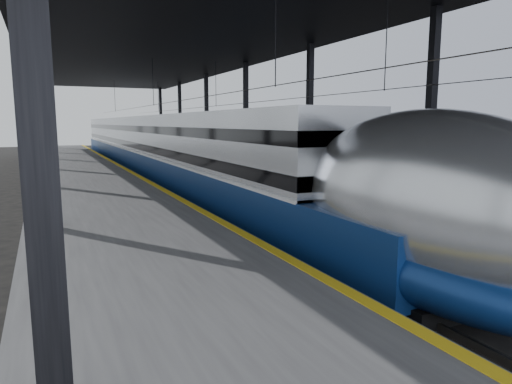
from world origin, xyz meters
TOP-DOWN VIEW (x-y plane):
  - ground at (0.00, 0.00)m, footprint 160.00×160.00m
  - platform at (-3.50, 20.00)m, footprint 6.00×80.00m
  - yellow_strip at (-0.70, 20.00)m, footprint 0.30×80.00m
  - rails at (4.50, 20.00)m, footprint 6.52×80.00m
  - canopy at (1.90, 20.00)m, footprint 18.00×75.00m
  - tgv_train at (2.00, 25.12)m, footprint 3.24×65.20m
  - second_train at (7.00, 38.10)m, footprint 2.57×56.05m

SIDE VIEW (x-z plane):
  - ground at x=0.00m, z-range 0.00..0.00m
  - rails at x=4.50m, z-range 0.00..0.16m
  - platform at x=-3.50m, z-range 0.00..1.00m
  - yellow_strip at x=-0.70m, z-range 1.00..1.01m
  - second_train at x=7.00m, z-range 0.02..3.56m
  - tgv_train at x=2.00m, z-range -0.15..4.49m
  - canopy at x=1.90m, z-range 4.38..13.85m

